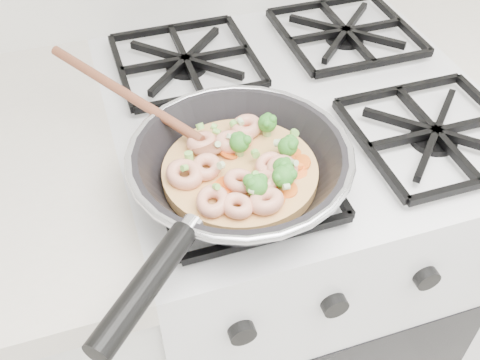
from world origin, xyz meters
name	(u,v)px	position (x,y,z in m)	size (l,w,h in m)	color
stove	(285,267)	(0.00, 1.70, 0.46)	(0.60, 0.60, 0.92)	white
skillet	(238,167)	(-0.16, 1.53, 0.96)	(0.36, 0.50, 0.09)	black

